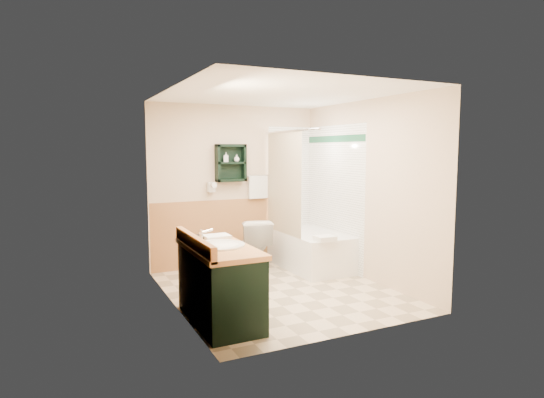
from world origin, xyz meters
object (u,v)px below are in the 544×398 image
(wall_shelf, at_px, (231,163))
(bathtub, at_px, (309,249))
(vanity_book, at_px, (189,228))
(soap_bottle_a, at_px, (226,160))
(soap_bottle_b, at_px, (237,159))
(vanity, at_px, (220,284))
(toilet, at_px, (255,244))
(hair_dryer, at_px, (211,187))

(wall_shelf, relative_size, bathtub, 0.37)
(wall_shelf, bearing_deg, vanity_book, -125.06)
(soap_bottle_a, relative_size, soap_bottle_b, 1.34)
(wall_shelf, xyz_separation_m, vanity_book, (-1.06, -1.51, -0.66))
(vanity, xyz_separation_m, soap_bottle_b, (0.98, 2.03, 1.22))
(bathtub, xyz_separation_m, toilet, (-0.79, 0.19, 0.11))
(hair_dryer, height_order, vanity, hair_dryer)
(hair_dryer, bearing_deg, vanity, -106.11)
(vanity, relative_size, toilet, 1.62)
(hair_dryer, xyz_separation_m, vanity_book, (-0.76, -1.54, -0.31))
(hair_dryer, bearing_deg, soap_bottle_a, -7.62)
(hair_dryer, height_order, soap_bottle_a, soap_bottle_a)
(wall_shelf, distance_m, vanity_book, 1.96)
(vanity, height_order, vanity_book, vanity_book)
(wall_shelf, distance_m, bathtub, 1.73)
(hair_dryer, distance_m, bathtub, 1.72)
(soap_bottle_b, bearing_deg, toilet, -67.30)
(bathtub, xyz_separation_m, vanity_book, (-2.08, -0.97, 0.63))
(hair_dryer, bearing_deg, vanity_book, -116.34)
(toilet, height_order, soap_bottle_a, soap_bottle_a)
(toilet, relative_size, vanity_book, 3.32)
(hair_dryer, distance_m, soap_bottle_a, 0.46)
(vanity, distance_m, vanity_book, 0.75)
(vanity_book, xyz_separation_m, soap_bottle_b, (1.15, 1.51, 0.71))
(vanity_book, bearing_deg, wall_shelf, 69.88)
(soap_bottle_a, bearing_deg, toilet, -47.95)
(wall_shelf, relative_size, soap_bottle_b, 5.19)
(wall_shelf, height_order, toilet, wall_shelf)
(toilet, distance_m, soap_bottle_b, 1.29)
(wall_shelf, height_order, bathtub, wall_shelf)
(vanity_book, bearing_deg, soap_bottle_b, 67.59)
(wall_shelf, bearing_deg, hair_dryer, 175.24)
(bathtub, relative_size, vanity_book, 6.57)
(vanity, bearing_deg, hair_dryer, 73.89)
(soap_bottle_b, bearing_deg, vanity_book, -127.36)
(bathtub, distance_m, soap_bottle_a, 1.81)
(vanity, height_order, bathtub, vanity)
(wall_shelf, xyz_separation_m, bathtub, (1.03, -0.54, -1.29))
(hair_dryer, relative_size, bathtub, 0.16)
(wall_shelf, distance_m, vanity, 2.51)
(wall_shelf, bearing_deg, soap_bottle_a, -176.23)
(soap_bottle_a, distance_m, soap_bottle_b, 0.17)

